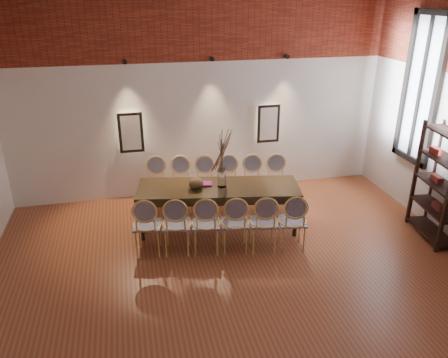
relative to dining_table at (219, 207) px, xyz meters
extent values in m
cube|color=brown|center=(0.01, -1.96, -0.39)|extent=(7.00, 7.00, 0.02)
cube|color=silver|center=(0.01, 1.59, 1.62)|extent=(7.00, 0.10, 4.00)
cube|color=maroon|center=(0.01, 1.52, 2.88)|extent=(7.00, 0.02, 1.50)
cube|color=#FFEAC6|center=(-1.29, 1.49, 0.93)|extent=(0.36, 0.06, 0.66)
cube|color=#FFEAC6|center=(1.31, 1.49, 0.93)|extent=(0.36, 0.06, 0.66)
cylinder|color=black|center=(-1.29, 1.46, 2.17)|extent=(0.08, 0.10, 0.08)
cylinder|color=black|center=(0.21, 1.46, 2.17)|extent=(0.08, 0.10, 0.08)
cylinder|color=black|center=(1.61, 1.46, 2.17)|extent=(0.08, 0.10, 0.08)
cube|color=silver|center=(3.47, 0.04, 1.77)|extent=(0.02, 0.78, 2.38)
cube|color=black|center=(3.45, 0.04, 1.77)|extent=(0.08, 0.90, 2.50)
cube|color=black|center=(3.45, 0.04, 1.77)|extent=(0.06, 0.06, 2.40)
cube|color=#312210|center=(0.00, 0.00, 0.00)|extent=(2.70, 1.27, 0.75)
cylinder|color=silver|center=(0.05, -0.01, 0.53)|extent=(0.14, 0.14, 0.30)
ellipsoid|color=brown|center=(-0.36, 0.01, 0.46)|extent=(0.24, 0.24, 0.18)
cube|color=#82166B|center=(-0.22, 0.12, 0.39)|extent=(0.29, 0.22, 0.03)
camera|label=1|loc=(-1.35, -6.27, 3.27)|focal=35.00mm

